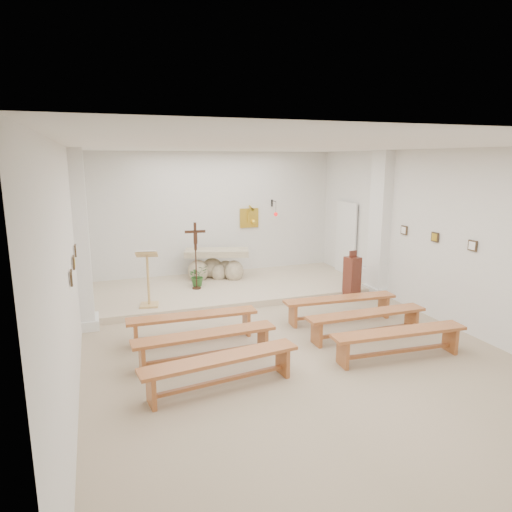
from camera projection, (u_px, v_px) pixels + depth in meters
name	position (u px, v px, depth m)	size (l,w,h in m)	color
ground	(283.00, 341.00, 8.41)	(7.00, 10.00, 0.00)	tan
wall_left	(72.00, 263.00, 6.90)	(0.02, 10.00, 3.50)	silver
wall_right	(443.00, 237.00, 9.20)	(0.02, 10.00, 3.50)	silver
wall_back	(213.00, 216.00, 12.64)	(7.00, 0.02, 3.50)	silver
ceiling	(285.00, 147.00, 7.69)	(7.00, 10.00, 0.02)	silver
sanctuary_platform	(229.00, 288.00, 11.62)	(6.98, 3.00, 0.15)	#C0B194
pilaster_left	(82.00, 241.00, 8.78)	(0.26, 0.55, 3.50)	white
pilaster_right	(380.00, 224.00, 11.00)	(0.26, 0.55, 3.50)	white
gold_wall_relief	(249.00, 218.00, 12.98)	(0.55, 0.04, 0.55)	gold
sanctuary_lamp	(275.00, 212.00, 12.95)	(0.11, 0.36, 0.44)	black
station_frame_left_front	(71.00, 278.00, 6.17)	(0.03, 0.20, 0.20)	#3A2A19
station_frame_left_mid	(74.00, 262.00, 7.09)	(0.03, 0.20, 0.20)	#3A2A19
station_frame_left_rear	(75.00, 251.00, 8.01)	(0.03, 0.20, 0.20)	#3A2A19
station_frame_right_front	(473.00, 246.00, 8.47)	(0.03, 0.20, 0.20)	#3A2A19
station_frame_right_mid	(435.00, 237.00, 9.39)	(0.03, 0.20, 0.20)	#3A2A19
station_frame_right_rear	(404.00, 230.00, 10.31)	(0.03, 0.20, 0.20)	#3A2A19
radiator_left	(85.00, 304.00, 9.71)	(0.10, 0.85, 0.52)	silver
radiator_right	(363.00, 277.00, 11.98)	(0.10, 0.85, 0.52)	silver
altar	(216.00, 266.00, 12.20)	(1.80, 1.11, 0.87)	beige
lectern	(148.00, 278.00, 9.82)	(0.51, 0.46, 1.28)	#DDB66C
crucifix_stand	(196.00, 251.00, 11.09)	(0.50, 0.22, 1.65)	#361E11
potted_plant	(198.00, 276.00, 11.50)	(0.47, 0.41, 0.52)	#2D5F26
donation_pedestal	(352.00, 277.00, 10.92)	(0.37, 0.37, 1.17)	#5C261A
bench_left_front	(193.00, 321.00, 8.39)	(2.40, 0.45, 0.50)	#A96131
bench_right_front	(340.00, 303.00, 9.41)	(2.40, 0.53, 0.50)	#A96131
bench_left_second	(205.00, 340.00, 7.49)	(2.40, 0.49, 0.50)	#A96131
bench_right_second	(366.00, 319.00, 8.51)	(2.39, 0.38, 0.50)	#A96131
bench_left_third	(221.00, 365.00, 6.59)	(2.41, 0.68, 0.50)	#A96131
bench_right_third	(399.00, 337.00, 7.61)	(2.40, 0.53, 0.50)	#A96131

